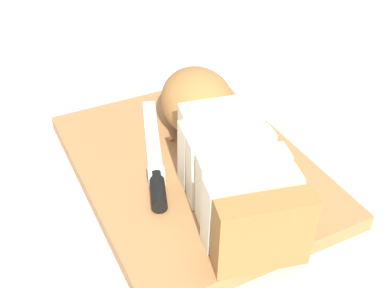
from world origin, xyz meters
TOP-DOWN VIEW (x-y plane):
  - ground_plane at (0.00, 0.00)m, footprint 3.00×3.00m
  - cutting_board at (0.00, 0.00)m, footprint 0.43×0.33m
  - bread_loaf at (0.03, 0.03)m, footprint 0.39×0.17m
  - bread_knife at (0.01, -0.06)m, footprint 0.27×0.10m
  - crumb_near_knife at (0.00, 0.03)m, footprint 0.00×0.00m
  - crumb_near_loaf at (-0.05, -0.05)m, footprint 0.00×0.00m
  - crumb_stray_left at (-0.06, -0.01)m, footprint 0.01×0.01m

SIDE VIEW (x-z plane):
  - ground_plane at x=0.00m, z-range 0.00..0.00m
  - cutting_board at x=0.00m, z-range 0.00..0.02m
  - crumb_near_loaf at x=-0.05m, z-range 0.02..0.03m
  - crumb_near_knife at x=0.00m, z-range 0.02..0.03m
  - crumb_stray_left at x=-0.06m, z-range 0.02..0.03m
  - bread_knife at x=0.01m, z-range 0.02..0.04m
  - bread_loaf at x=0.03m, z-range 0.02..0.12m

